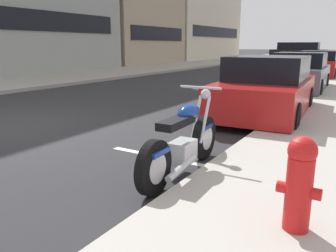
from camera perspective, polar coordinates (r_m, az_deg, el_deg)
The scene contains 9 objects.
ground_plane at distance 7.87m, azimuth -25.11°, elevation -0.15°, with size 260.00×260.00×0.00m, color #28282B.
sidewalk_far_curb at distance 21.14m, azimuth -8.60°, elevation 9.02°, with size 120.00×5.00×0.14m, color gray.
parking_stall_stripe at distance 5.14m, azimuth 0.54°, elevation -5.61°, with size 0.12×2.20×0.01m, color silver.
parked_motorcycle at distance 4.46m, azimuth 2.64°, elevation -2.81°, with size 2.13×0.62×1.13m.
parked_car_at_intersection at distance 8.37m, azimuth 16.29°, elevation 6.07°, with size 4.13×2.07×1.44m.
parked_car_near_corner at distance 13.40m, azimuth 21.34°, elevation 8.29°, with size 4.15×2.00×1.43m.
parked_car_behind_motorcycle at distance 19.50m, azimuth 23.99°, elevation 9.41°, with size 4.18×2.08×1.40m.
crossing_truck at distance 39.30m, azimuth 21.17°, elevation 11.70°, with size 2.22×5.65×1.96m.
fire_hydrant at distance 3.06m, azimuth 21.39°, elevation -8.74°, with size 0.24×0.36×0.83m.
Camera 1 is at (-4.17, -6.46, 1.69)m, focal length 35.98 mm.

